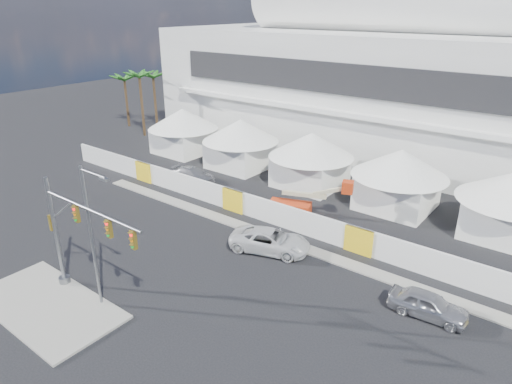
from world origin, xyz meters
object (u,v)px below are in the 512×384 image
Objects in this scene: pickup_curb at (270,241)px; sedan_silver at (428,305)px; lot_car_c at (194,174)px; traffic_mast at (72,236)px; boom_lift at (297,206)px; streetlight_median at (92,229)px.

sedan_silver is at bearing -110.88° from pickup_curb.
sedan_silver reaches higher than lot_car_c.
pickup_curb is at bearing 62.48° from traffic_mast.
traffic_mast is 1.23× the size of boom_lift.
boom_lift is (-13.50, 6.76, 0.19)m from sedan_silver.
traffic_mast is at bearing 134.29° from pickup_curb.
traffic_mast is 18.75m from boom_lift.
lot_car_c is (-26.54, 7.45, -0.07)m from sedan_silver.
streetlight_median is at bearing 142.46° from pickup_curb.
streetlight_median reaches higher than boom_lift.
lot_car_c is at bearing 46.76° from pickup_curb.
streetlight_median is at bearing 120.53° from sedan_silver.
traffic_mast reaches higher than sedan_silver.
streetlight_median is at bearing 5.00° from traffic_mast.
boom_lift reaches higher than lot_car_c.
boom_lift is (4.41, 17.94, -3.22)m from traffic_mast.
traffic_mast is (-6.12, -11.74, 3.36)m from pickup_curb.
pickup_curb is 16.28m from lot_car_c.
boom_lift is at bearing -2.82° from pickup_curb.
boom_lift is (-1.70, 6.20, 0.14)m from pickup_curb.
sedan_silver is 0.51× the size of streetlight_median.
sedan_silver is 0.50× the size of traffic_mast.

